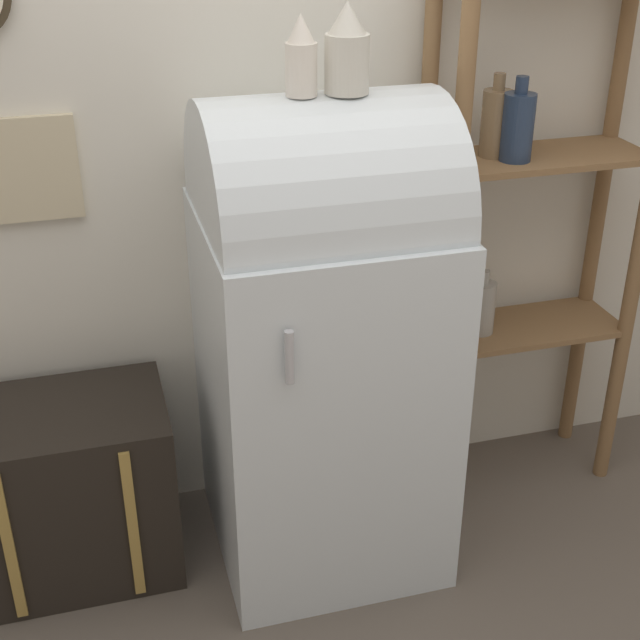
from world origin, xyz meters
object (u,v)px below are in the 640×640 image
(suitcase_trunk, at_px, (70,489))
(vase_center, at_px, (347,51))
(vase_left, at_px, (301,58))
(refrigerator, at_px, (321,333))

(suitcase_trunk, relative_size, vase_center, 2.73)
(suitcase_trunk, distance_m, vase_center, 1.51)
(vase_left, distance_m, vase_center, 0.12)
(suitcase_trunk, xyz_separation_m, vase_center, (0.83, -0.10, 1.26))
(vase_center, bearing_deg, vase_left, 178.47)
(vase_left, bearing_deg, refrigerator, 11.04)
(suitcase_trunk, bearing_deg, refrigerator, -6.37)
(suitcase_trunk, height_order, vase_left, vase_left)
(suitcase_trunk, bearing_deg, vase_left, -7.73)
(refrigerator, xyz_separation_m, vase_center, (0.06, -0.01, 0.80))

